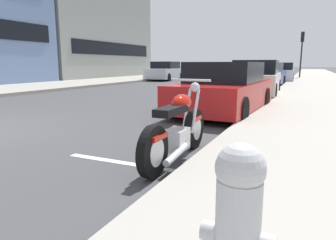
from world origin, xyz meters
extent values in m
cube|color=gray|center=(12.00, -7.19, 0.07)|extent=(120.00, 4.40, 0.14)
cube|color=gray|center=(12.00, 7.39, 0.07)|extent=(120.00, 5.00, 0.14)
cube|color=silver|center=(0.00, -4.29, 0.00)|extent=(0.12, 2.20, 0.01)
cylinder|color=black|center=(1.11, -4.70, 0.32)|extent=(0.63, 0.11, 0.63)
cylinder|color=silver|center=(1.11, -4.70, 0.32)|extent=(0.35, 0.12, 0.35)
cylinder|color=black|center=(-0.30, -4.70, 0.32)|extent=(0.63, 0.11, 0.63)
cylinder|color=silver|center=(-0.30, -4.70, 0.32)|extent=(0.35, 0.12, 0.35)
cube|color=silver|center=(0.41, -4.70, 0.30)|extent=(0.40, 0.26, 0.30)
cube|color=black|center=(0.23, -4.70, 0.74)|extent=(0.68, 0.22, 0.10)
ellipsoid|color=#B7190F|center=(0.59, -4.70, 0.80)|extent=(0.48, 0.24, 0.24)
cube|color=#B7190F|center=(-0.25, -4.70, 0.49)|extent=(0.36, 0.18, 0.06)
cube|color=#B7190F|center=(1.09, -4.70, 0.49)|extent=(0.32, 0.16, 0.06)
cylinder|color=silver|center=(0.96, -4.63, 0.63)|extent=(0.34, 0.04, 0.65)
cylinder|color=silver|center=(0.96, -4.77, 0.63)|extent=(0.34, 0.04, 0.65)
cylinder|color=silver|center=(0.93, -4.70, 1.10)|extent=(0.04, 0.62, 0.04)
sphere|color=silver|center=(1.13, -4.70, 0.98)|extent=(0.15, 0.15, 0.15)
cylinder|color=silver|center=(0.11, -4.84, 0.21)|extent=(0.71, 0.09, 0.16)
cube|color=#AD1919|center=(4.85, -4.23, 0.50)|extent=(4.32, 2.04, 0.68)
cube|color=black|center=(4.84, -4.23, 1.11)|extent=(2.14, 1.78, 0.54)
cylinder|color=black|center=(6.29, -3.48, 0.31)|extent=(0.63, 0.25, 0.62)
cylinder|color=black|center=(6.20, -5.14, 0.31)|extent=(0.63, 0.25, 0.62)
cylinder|color=black|center=(3.50, -3.33, 0.31)|extent=(0.63, 0.25, 0.62)
cylinder|color=black|center=(3.41, -4.99, 0.31)|extent=(0.63, 0.25, 0.62)
cube|color=beige|center=(10.02, -4.29, 0.54)|extent=(4.42, 1.97, 0.76)
cube|color=black|center=(10.03, -4.29, 1.20)|extent=(2.42, 1.75, 0.56)
cylinder|color=black|center=(11.42, -3.41, 0.31)|extent=(0.63, 0.24, 0.62)
cylinder|color=black|center=(11.48, -5.05, 0.31)|extent=(0.63, 0.24, 0.62)
cylinder|color=black|center=(8.55, -3.53, 0.31)|extent=(0.63, 0.24, 0.62)
cylinder|color=black|center=(8.62, -5.16, 0.31)|extent=(0.63, 0.24, 0.62)
cube|color=navy|center=(15.51, -4.03, 0.54)|extent=(4.28, 1.95, 0.75)
cube|color=black|center=(15.43, -4.03, 1.15)|extent=(2.31, 1.71, 0.48)
cylinder|color=black|center=(16.94, -3.32, 0.31)|extent=(0.63, 0.25, 0.62)
cylinder|color=black|center=(16.86, -4.89, 0.31)|extent=(0.63, 0.25, 0.62)
cylinder|color=black|center=(14.17, -3.18, 0.31)|extent=(0.63, 0.25, 0.62)
cylinder|color=black|center=(14.09, -4.75, 0.31)|extent=(0.63, 0.25, 0.62)
cube|color=silver|center=(21.06, -4.42, 0.52)|extent=(4.18, 1.93, 0.73)
cube|color=black|center=(21.02, -4.43, 1.15)|extent=(2.16, 1.69, 0.53)
cylinder|color=black|center=(22.37, -3.58, 0.31)|extent=(0.63, 0.25, 0.62)
cylinder|color=black|center=(22.45, -5.14, 0.31)|extent=(0.63, 0.25, 0.62)
cylinder|color=black|center=(19.67, -3.71, 0.31)|extent=(0.63, 0.25, 0.62)
cylinder|color=black|center=(19.75, -5.27, 0.31)|extent=(0.63, 0.25, 0.62)
cube|color=silver|center=(19.21, 4.34, 0.56)|extent=(4.28, 2.07, 0.79)
cube|color=black|center=(19.38, 4.35, 1.23)|extent=(2.30, 1.83, 0.54)
cylinder|color=black|center=(17.86, 3.42, 0.31)|extent=(0.63, 0.25, 0.62)
cylinder|color=black|center=(17.78, 5.13, 0.31)|extent=(0.63, 0.25, 0.62)
cylinder|color=black|center=(20.63, 3.55, 0.31)|extent=(0.63, 0.25, 0.62)
cylinder|color=black|center=(20.55, 5.26, 0.31)|extent=(0.63, 0.25, 0.62)
sphere|color=#B7B7BC|center=(-1.98, -6.04, 0.86)|extent=(0.24, 0.24, 0.24)
cylinder|color=#B7B7BC|center=(-1.98, -5.90, 0.50)|extent=(0.10, 0.08, 0.10)
cylinder|color=black|center=(26.12, -5.61, 2.09)|extent=(0.12, 0.12, 3.90)
cube|color=black|center=(26.12, -5.61, 3.61)|extent=(0.28, 0.28, 0.85)
sphere|color=red|center=(26.27, -5.61, 3.86)|extent=(0.14, 0.14, 0.14)
sphere|color=gold|center=(26.27, -5.61, 3.60)|extent=(0.14, 0.14, 0.14)
sphere|color=green|center=(26.27, -5.61, 3.34)|extent=(0.14, 0.14, 0.14)
cube|color=#939993|center=(20.16, 14.26, 5.96)|extent=(13.54, 9.13, 11.91)
cube|color=black|center=(20.16, 9.66, 2.62)|extent=(11.37, 0.06, 1.10)
camera|label=1|loc=(-3.35, -6.29, 1.34)|focal=32.43mm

